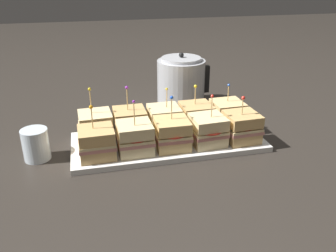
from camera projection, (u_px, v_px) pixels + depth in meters
name	position (u px, v px, depth m)	size (l,w,h in m)	color
ground_plane	(168.00, 145.00, 1.16)	(6.00, 6.00, 0.00)	#2D2823
serving_platter	(168.00, 142.00, 1.15)	(0.61, 0.25, 0.02)	white
sandwich_front_far_left	(97.00, 143.00, 1.03)	(0.11, 0.11, 0.16)	tan
sandwich_front_left	(135.00, 138.00, 1.06)	(0.11, 0.11, 0.17)	beige
sandwich_front_center	(173.00, 134.00, 1.08)	(0.11, 0.11, 0.17)	tan
sandwich_front_right	(208.00, 130.00, 1.10)	(0.11, 0.11, 0.16)	beige
sandwich_front_far_right	(241.00, 127.00, 1.13)	(0.11, 0.11, 0.15)	tan
sandwich_back_far_left	(96.00, 126.00, 1.13)	(0.11, 0.11, 0.17)	beige
sandwich_back_left	(130.00, 123.00, 1.16)	(0.11, 0.11, 0.17)	tan
sandwich_back_center	(164.00, 120.00, 1.18)	(0.11, 0.11, 0.16)	beige
sandwich_back_right	(196.00, 117.00, 1.20)	(0.11, 0.11, 0.16)	tan
sandwich_back_far_right	(227.00, 114.00, 1.22)	(0.11, 0.11, 0.15)	#DBB77A
kettle_steel	(181.00, 82.00, 1.46)	(0.22, 0.19, 0.22)	#B7BABF
drinking_glass	(36.00, 144.00, 1.05)	(0.08, 0.08, 0.10)	silver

